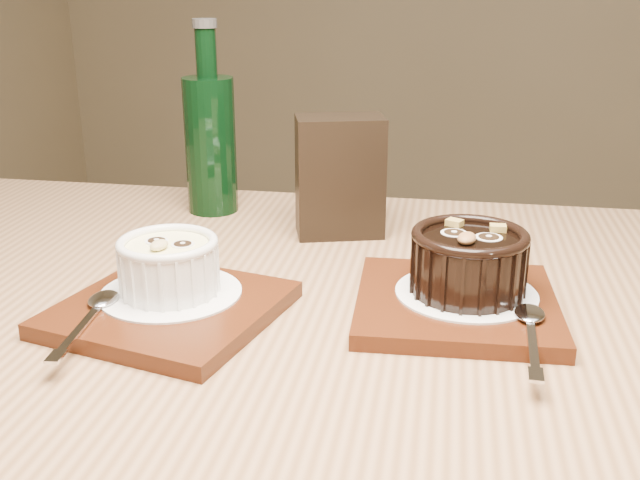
# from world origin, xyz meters

# --- Properties ---
(table) EXTENTS (1.28, 0.92, 0.75)m
(table) POSITION_xyz_m (-0.08, -0.07, 0.66)
(table) COLOR brown
(table) RESTS_ON ground
(tray_left) EXTENTS (0.20, 0.20, 0.01)m
(tray_left) POSITION_xyz_m (-0.20, -0.10, 0.76)
(tray_left) COLOR #491E0C
(tray_left) RESTS_ON table
(doily_left) EXTENTS (0.13, 0.13, 0.00)m
(doily_left) POSITION_xyz_m (-0.20, -0.08, 0.77)
(doily_left) COLOR white
(doily_left) RESTS_ON tray_left
(ramekin_white) EXTENTS (0.09, 0.09, 0.05)m
(ramekin_white) POSITION_xyz_m (-0.20, -0.08, 0.80)
(ramekin_white) COLOR white
(ramekin_white) RESTS_ON doily_left
(spoon_left) EXTENTS (0.05, 0.14, 0.01)m
(spoon_left) POSITION_xyz_m (-0.24, -0.15, 0.77)
(spoon_left) COLOR silver
(spoon_left) RESTS_ON tray_left
(tray_right) EXTENTS (0.20, 0.20, 0.01)m
(tray_right) POSITION_xyz_m (0.05, -0.01, 0.76)
(tray_right) COLOR #491E0C
(tray_right) RESTS_ON table
(doily_right) EXTENTS (0.13, 0.13, 0.00)m
(doily_right) POSITION_xyz_m (0.06, -0.00, 0.77)
(doily_right) COLOR white
(doily_right) RESTS_ON tray_right
(ramekin_dark) EXTENTS (0.11, 0.11, 0.06)m
(ramekin_dark) POSITION_xyz_m (0.06, -0.00, 0.80)
(ramekin_dark) COLOR black
(ramekin_dark) RESTS_ON doily_right
(spoon_right) EXTENTS (0.03, 0.14, 0.01)m
(spoon_right) POSITION_xyz_m (0.12, -0.08, 0.77)
(spoon_right) COLOR silver
(spoon_right) RESTS_ON tray_right
(condiment_stand) EXTENTS (0.12, 0.09, 0.14)m
(condiment_stand) POSITION_xyz_m (-0.11, 0.17, 0.82)
(condiment_stand) COLOR black
(condiment_stand) RESTS_ON table
(green_bottle) EXTENTS (0.06, 0.06, 0.24)m
(green_bottle) POSITION_xyz_m (-0.29, 0.21, 0.84)
(green_bottle) COLOR black
(green_bottle) RESTS_ON table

